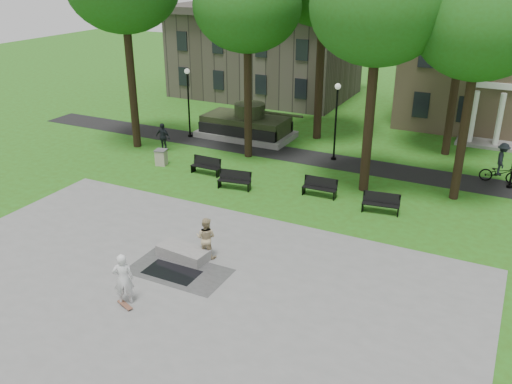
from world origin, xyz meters
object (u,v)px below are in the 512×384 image
concrete_block (184,252)px  skateboarder (123,279)px  trash_bin (161,157)px  cyclist (501,167)px  friend_watching (206,238)px  park_bench_0 (206,165)px

concrete_block → skateboarder: (-0.07, -3.65, 0.77)m
skateboarder → trash_bin: size_ratio=2.06×
trash_bin → concrete_block: bearing=-49.7°
cyclist → trash_bin: bearing=103.1°
skateboarder → trash_bin: 14.32m
friend_watching → park_bench_0: size_ratio=0.98×
skateboarder → park_bench_0: size_ratio=1.10×
cyclist → skateboarder: bearing=143.7°
cyclist → concrete_block: bearing=138.1°
friend_watching → park_bench_0: (-4.98, 8.14, -0.38)m
concrete_block → park_bench_0: size_ratio=1.22×
trash_bin → cyclist: bearing=18.4°
concrete_block → friend_watching: 1.15m
friend_watching → concrete_block: bearing=21.6°
friend_watching → park_bench_0: 9.55m
concrete_block → trash_bin: trash_bin is taller
friend_watching → cyclist: cyclist is taller
friend_watching → cyclist: size_ratio=0.78×
skateboarder → park_bench_0: bearing=-107.3°
concrete_block → cyclist: cyclist is taller
trash_bin → park_bench_0: bearing=-1.0°
concrete_block → park_bench_0: bearing=115.8°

